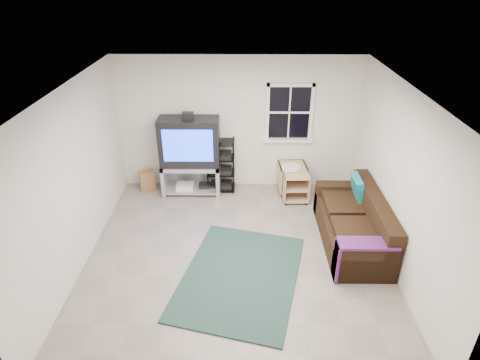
{
  "coord_description": "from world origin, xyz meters",
  "views": [
    {
      "loc": [
        0.09,
        -4.92,
        4.01
      ],
      "look_at": [
        0.04,
        0.4,
        1.12
      ],
      "focal_mm": 30.0,
      "sensor_mm": 36.0,
      "label": 1
    }
  ],
  "objects_px": {
    "av_rack": "(221,168)",
    "side_table_right": "(292,176)",
    "tv_unit": "(190,150)",
    "side_table_left": "(295,185)",
    "sofa": "(354,226)"
  },
  "relations": [
    {
      "from": "av_rack",
      "to": "side_table_right",
      "type": "bearing_deg",
      "value": -1.54
    },
    {
      "from": "tv_unit",
      "to": "side_table_left",
      "type": "xyz_separation_m",
      "value": [
        2.0,
        -0.26,
        -0.6
      ]
    },
    {
      "from": "tv_unit",
      "to": "sofa",
      "type": "height_order",
      "value": "tv_unit"
    },
    {
      "from": "av_rack",
      "to": "side_table_right",
      "type": "height_order",
      "value": "av_rack"
    },
    {
      "from": "tv_unit",
      "to": "side_table_left",
      "type": "bearing_deg",
      "value": -7.45
    },
    {
      "from": "av_rack",
      "to": "side_table_left",
      "type": "height_order",
      "value": "av_rack"
    },
    {
      "from": "side_table_left",
      "to": "sofa",
      "type": "height_order",
      "value": "sofa"
    },
    {
      "from": "av_rack",
      "to": "side_table_right",
      "type": "distance_m",
      "value": 1.4
    },
    {
      "from": "tv_unit",
      "to": "av_rack",
      "type": "height_order",
      "value": "tv_unit"
    },
    {
      "from": "av_rack",
      "to": "sofa",
      "type": "relative_size",
      "value": 0.54
    },
    {
      "from": "av_rack",
      "to": "sofa",
      "type": "xyz_separation_m",
      "value": [
        2.22,
        -1.72,
        -0.15
      ]
    },
    {
      "from": "tv_unit",
      "to": "side_table_left",
      "type": "relative_size",
      "value": 2.94
    },
    {
      "from": "tv_unit",
      "to": "sofa",
      "type": "bearing_deg",
      "value": -30.34
    },
    {
      "from": "tv_unit",
      "to": "av_rack",
      "type": "xyz_separation_m",
      "value": [
        0.57,
        0.08,
        -0.43
      ]
    },
    {
      "from": "side_table_right",
      "to": "sofa",
      "type": "relative_size",
      "value": 0.3
    }
  ]
}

